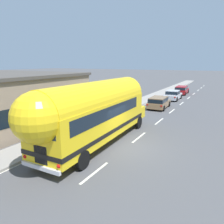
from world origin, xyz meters
name	(u,v)px	position (x,y,z in m)	size (l,w,h in m)	color
ground_plane	(127,147)	(0.00, 0.00, 0.00)	(300.00, 300.00, 0.00)	#4C4C4F
lane_markings	(151,107)	(-2.81, 12.72, 0.00)	(4.12, 80.00, 0.01)	silver
sidewalk_slab	(124,109)	(-5.13, 10.00, 0.07)	(2.27, 90.00, 0.15)	gray
painted_bus	(94,111)	(-1.97, -0.81, 2.30)	(2.79, 12.37, 4.12)	yellow
car_lead	(159,102)	(-1.76, 12.47, 0.78)	(2.08, 4.29, 1.37)	olive
car_second	(173,95)	(-1.78, 19.43, 0.73)	(1.94, 4.37, 1.37)	silver
car_third	(182,90)	(-1.83, 25.86, 0.79)	(2.03, 4.71, 1.37)	#A5191E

